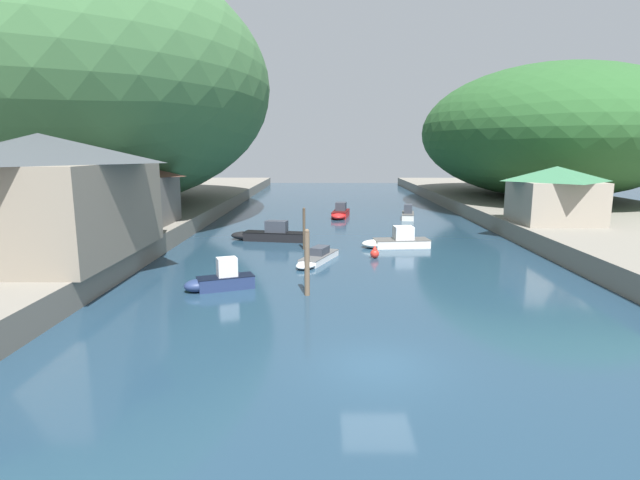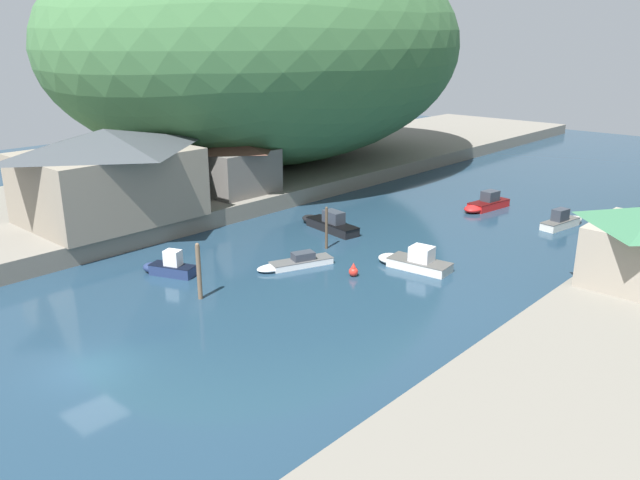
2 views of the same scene
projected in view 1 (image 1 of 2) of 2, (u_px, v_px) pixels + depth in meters
The scene contains 19 objects.
water_surface at pixel (345, 230), 46.96m from camera, with size 130.00×130.00×0.00m, color #1E384C.
left_bank at pixel (85, 222), 47.08m from camera, with size 22.00×120.00×1.45m.
right_bank at pixel (607, 222), 46.57m from camera, with size 22.00×120.00×1.45m.
hillside_left at pixel (93, 85), 50.96m from camera, with size 35.78×50.09×24.86m.
hillside_right at pixel (544, 132), 62.64m from camera, with size 29.68×41.55×16.13m.
waterfront_building at pixel (44, 194), 28.21m from camera, with size 10.14×12.86×6.92m.
boathouse_shed at pixel (134, 193), 40.32m from camera, with size 6.11×6.89×4.88m.
right_bank_cottage at pixel (555, 194), 41.08m from camera, with size 6.63×6.42×4.65m.
boat_near_quay at pixel (219, 280), 26.91m from camera, with size 3.88×2.43×1.73m.
boat_far_upstream at pixel (395, 241), 38.53m from camera, with size 5.37×2.25×1.63m.
boat_open_rowboat at pixel (408, 214), 54.62m from camera, with size 2.00×5.06×1.60m.
boat_moored_right at pixel (340, 213), 55.29m from camera, with size 2.31×5.49×1.61m.
boat_navy_launch at pixel (316, 258), 33.40m from camera, with size 3.10×5.49×0.96m.
boat_cabin_cruiser at pixel (268, 234), 41.34m from camera, with size 6.50×2.50×1.68m.
mooring_post_nearest at pixel (307, 262), 25.63m from camera, with size 0.28×0.28×3.50m.
mooring_post_middle at pixel (304, 229), 37.48m from camera, with size 0.20×0.20×3.19m.
channel_buoy_near at pixel (375, 253), 34.71m from camera, with size 0.62×0.62×0.93m.
person_on_quay at pixel (90, 242), 27.60m from camera, with size 0.28×0.41×1.69m.
person_by_boathouse at pixel (144, 221), 35.46m from camera, with size 0.29×0.42×1.69m.
Camera 1 is at (-1.86, -16.38, 7.52)m, focal length 28.00 mm.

